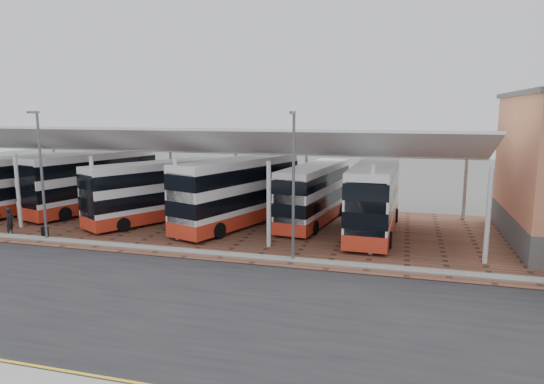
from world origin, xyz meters
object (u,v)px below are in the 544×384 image
object	(u,v)px
bus_0	(24,185)
bus_5	(374,199)
bus_4	(314,194)
bus_2	(156,192)
bus_3	(238,192)
pedestrian	(10,221)
bus_1	(93,182)

from	to	relation	value
bus_0	bus_5	size ratio (longest dim) A/B	1.00
bus_4	bus_5	xyz separation A→B (m)	(4.36, -1.79, 0.20)
bus_0	bus_2	size ratio (longest dim) A/B	1.08
bus_3	bus_5	size ratio (longest dim) A/B	1.04
bus_3	bus_0	bearing A→B (deg)	-159.43
bus_2	pedestrian	world-z (taller)	bus_2
bus_4	pedestrian	bearing A→B (deg)	-147.14
bus_1	bus_5	distance (m)	22.45
bus_2	bus_3	distance (m)	6.27
bus_1	bus_5	size ratio (longest dim) A/B	1.04
bus_2	bus_1	bearing A→B (deg)	-167.56
bus_1	bus_2	size ratio (longest dim) A/B	1.12
bus_3	bus_4	world-z (taller)	bus_3
bus_0	bus_3	xyz separation A→B (m)	(17.83, 0.48, 0.11)
bus_2	bus_3	world-z (taller)	bus_3
bus_4	bus_5	world-z (taller)	bus_5
bus_5	bus_1	bearing A→B (deg)	178.38
bus_1	bus_4	bearing A→B (deg)	17.83
bus_3	bus_1	bearing A→B (deg)	-167.99
bus_3	bus_4	distance (m)	5.46
bus_5	bus_4	bearing A→B (deg)	159.25
bus_0	bus_3	size ratio (longest dim) A/B	0.96
bus_0	bus_1	xyz separation A→B (m)	(4.79, 2.09, 0.10)
pedestrian	bus_4	bearing A→B (deg)	-70.05
bus_0	bus_1	size ratio (longest dim) A/B	0.96
bus_4	bus_5	distance (m)	4.72
bus_1	bus_5	bearing A→B (deg)	12.91
bus_0	bus_5	bearing A→B (deg)	15.59
bus_3	pedestrian	distance (m)	15.13
bus_2	bus_4	size ratio (longest dim) A/B	1.00
bus_2	bus_0	bearing A→B (deg)	-150.66
bus_5	pedestrian	size ratio (longest dim) A/B	6.33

